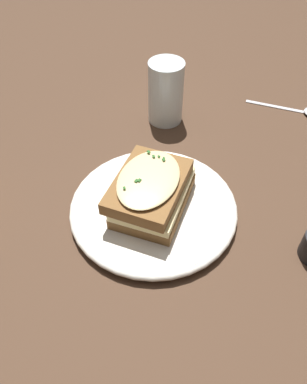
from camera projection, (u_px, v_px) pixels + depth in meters
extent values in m
plane|color=#473021|center=(164.00, 214.00, 0.56)|extent=(2.40, 2.40, 0.00)
cylinder|color=silver|center=(154.00, 208.00, 0.56)|extent=(0.23, 0.23, 0.02)
torus|color=silver|center=(154.00, 207.00, 0.56)|extent=(0.25, 0.25, 0.01)
cube|color=brown|center=(154.00, 200.00, 0.55)|extent=(0.14, 0.16, 0.02)
cube|color=#EFDB93|center=(154.00, 193.00, 0.54)|extent=(0.14, 0.16, 0.01)
cube|color=brown|center=(149.00, 186.00, 0.52)|extent=(0.15, 0.16, 0.02)
ellipsoid|color=beige|center=(149.00, 178.00, 0.51)|extent=(0.13, 0.14, 0.01)
cube|color=#2D6028|center=(149.00, 152.00, 0.54)|extent=(0.01, 0.01, 0.00)
cube|color=#2D6028|center=(164.00, 160.00, 0.53)|extent=(0.00, 0.01, 0.00)
cube|color=#2D6028|center=(162.00, 156.00, 0.54)|extent=(0.00, 0.00, 0.00)
cube|color=#2D6028|center=(136.00, 179.00, 0.50)|extent=(0.01, 0.01, 0.00)
cube|color=#2D6028|center=(154.00, 156.00, 0.53)|extent=(0.00, 0.01, 0.00)
cube|color=#2D6028|center=(139.00, 179.00, 0.50)|extent=(0.01, 0.01, 0.00)
cube|color=#2D6028|center=(124.00, 188.00, 0.49)|extent=(0.00, 0.00, 0.00)
cube|color=#2D6028|center=(164.00, 158.00, 0.53)|extent=(0.00, 0.00, 0.00)
cylinder|color=silver|center=(166.00, 92.00, 0.68)|extent=(0.07, 0.07, 0.12)
cube|color=silver|center=(275.00, 106.00, 0.75)|extent=(0.10, 0.07, 0.00)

